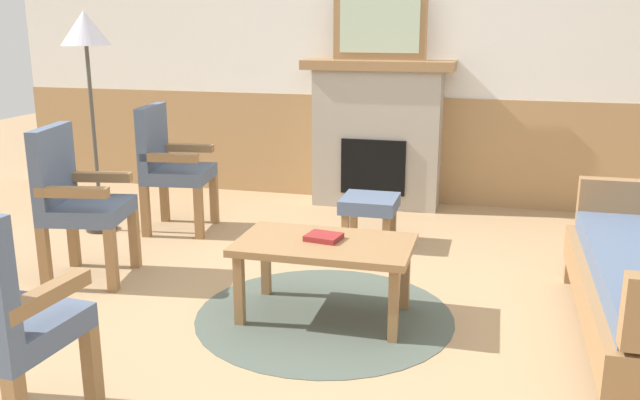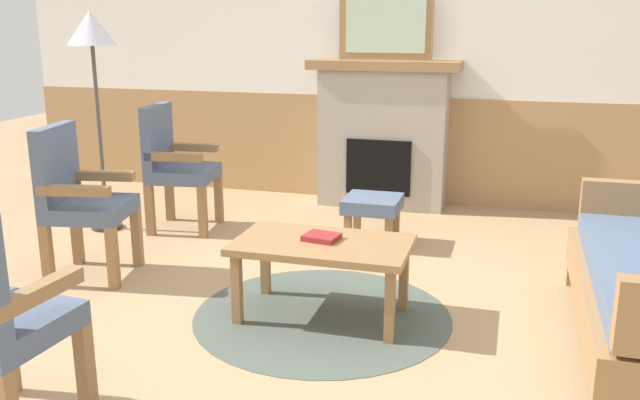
# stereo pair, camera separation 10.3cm
# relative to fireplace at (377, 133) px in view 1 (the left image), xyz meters

# --- Properties ---
(ground_plane) EXTENTS (14.00, 14.00, 0.00)m
(ground_plane) POSITION_rel_fireplace_xyz_m (0.00, -2.35, -0.65)
(ground_plane) COLOR tan
(wall_back) EXTENTS (7.20, 0.14, 2.70)m
(wall_back) POSITION_rel_fireplace_xyz_m (0.00, 0.25, 0.66)
(wall_back) COLOR white
(wall_back) RESTS_ON ground_plane
(fireplace) EXTENTS (1.30, 0.44, 1.28)m
(fireplace) POSITION_rel_fireplace_xyz_m (0.00, 0.00, 0.00)
(fireplace) COLOR #A39989
(fireplace) RESTS_ON ground_plane
(framed_picture) EXTENTS (0.80, 0.04, 0.56)m
(framed_picture) POSITION_rel_fireplace_xyz_m (0.00, 0.00, 0.91)
(framed_picture) COLOR olive
(framed_picture) RESTS_ON fireplace
(coffee_table) EXTENTS (0.96, 0.56, 0.44)m
(coffee_table) POSITION_rel_fireplace_xyz_m (0.14, -2.45, -0.27)
(coffee_table) COLOR olive
(coffee_table) RESTS_ON ground_plane
(round_rug) EXTENTS (1.45, 1.45, 0.01)m
(round_rug) POSITION_rel_fireplace_xyz_m (0.14, -2.45, -0.65)
(round_rug) COLOR #4C564C
(round_rug) RESTS_ON ground_plane
(book_on_table) EXTENTS (0.21, 0.18, 0.03)m
(book_on_table) POSITION_rel_fireplace_xyz_m (0.13, -2.42, -0.20)
(book_on_table) COLOR maroon
(book_on_table) RESTS_ON coffee_table
(footstool) EXTENTS (0.40, 0.40, 0.36)m
(footstool) POSITION_rel_fireplace_xyz_m (0.15, -1.12, -0.37)
(footstool) COLOR olive
(footstool) RESTS_ON ground_plane
(armchair_near_fireplace) EXTENTS (0.56, 0.56, 0.98)m
(armchair_near_fireplace) POSITION_rel_fireplace_xyz_m (-1.52, -2.26, -0.11)
(armchair_near_fireplace) COLOR olive
(armchair_near_fireplace) RESTS_ON ground_plane
(armchair_by_window_left) EXTENTS (0.54, 0.54, 0.98)m
(armchair_by_window_left) POSITION_rel_fireplace_xyz_m (-1.43, -1.15, -0.11)
(armchair_by_window_left) COLOR olive
(armchair_by_window_left) RESTS_ON ground_plane
(floor_lamp_by_chairs) EXTENTS (0.36, 0.36, 1.68)m
(floor_lamp_by_chairs) POSITION_rel_fireplace_xyz_m (-1.97, -1.31, 0.80)
(floor_lamp_by_chairs) COLOR #332D28
(floor_lamp_by_chairs) RESTS_ON ground_plane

